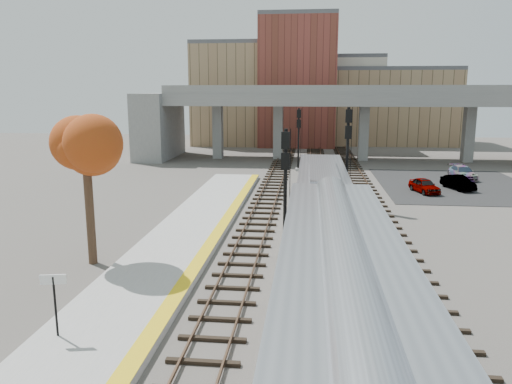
% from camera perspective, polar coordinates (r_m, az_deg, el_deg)
% --- Properties ---
extents(ground, '(160.00, 160.00, 0.00)m').
position_cam_1_polar(ground, '(22.24, 5.38, -12.00)').
color(ground, '#47423D').
rests_on(ground, ground).
extents(platform, '(4.50, 60.00, 0.35)m').
position_cam_1_polar(platform, '(23.38, -13.00, -10.59)').
color(platform, '#9E9E99').
rests_on(platform, ground).
extents(yellow_strip, '(0.70, 60.00, 0.01)m').
position_cam_1_polar(yellow_strip, '(22.78, -8.42, -10.53)').
color(yellow_strip, yellow).
rests_on(yellow_strip, platform).
extents(tracks, '(10.70, 95.00, 0.25)m').
position_cam_1_polar(tracks, '(34.07, 7.28, -3.52)').
color(tracks, black).
rests_on(tracks, ground).
extents(overpass, '(54.00, 12.00, 9.50)m').
position_cam_1_polar(overpass, '(65.65, 10.44, 8.67)').
color(overpass, slate).
rests_on(overpass, ground).
extents(buildings_far, '(43.00, 21.00, 20.60)m').
position_cam_1_polar(buildings_far, '(86.99, 7.02, 10.78)').
color(buildings_far, '#947955').
rests_on(buildings_far, ground).
extents(parking_lot, '(14.00, 18.00, 0.04)m').
position_cam_1_polar(parking_lot, '(51.12, 21.78, 0.73)').
color(parking_lot, black).
rests_on(parking_lot, ground).
extents(locomotive, '(3.02, 19.05, 4.10)m').
position_cam_1_polar(locomotive, '(30.36, 7.62, -1.10)').
color(locomotive, '#A8AAB2').
rests_on(locomotive, ground).
extents(signal_mast_near, '(0.60, 0.64, 6.91)m').
position_cam_1_polar(signal_mast_near, '(26.64, 3.34, -0.31)').
color(signal_mast_near, '#9E9E99').
rests_on(signal_mast_near, ground).
extents(signal_mast_mid, '(0.60, 0.64, 7.66)m').
position_cam_1_polar(signal_mast_mid, '(38.48, 10.38, 3.94)').
color(signal_mast_mid, '#9E9E99').
rests_on(signal_mast_mid, ground).
extents(signal_mast_far, '(0.60, 0.64, 6.97)m').
position_cam_1_polar(signal_mast_far, '(55.92, 4.88, 5.92)').
color(signal_mast_far, '#9E9E99').
rests_on(signal_mast_far, ground).
extents(station_sign, '(0.89, 0.22, 2.27)m').
position_cam_1_polar(station_sign, '(19.01, -22.06, -10.57)').
color(station_sign, black).
rests_on(station_sign, platform).
extents(tree, '(3.60, 3.60, 8.56)m').
position_cam_1_polar(tree, '(26.34, -18.95, 5.44)').
color(tree, '#382619').
rests_on(tree, ground).
extents(car_a, '(2.46, 3.98, 1.26)m').
position_cam_1_polar(car_a, '(46.26, 18.70, 0.71)').
color(car_a, '#99999E').
rests_on(car_a, parking_lot).
extents(car_b, '(2.48, 4.07, 1.27)m').
position_cam_1_polar(car_b, '(48.83, 22.10, 1.01)').
color(car_b, '#99999E').
rests_on(car_b, parking_lot).
extents(car_c, '(2.17, 4.67, 1.32)m').
position_cam_1_polar(car_c, '(54.74, 22.53, 2.06)').
color(car_c, '#99999E').
rests_on(car_c, parking_lot).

